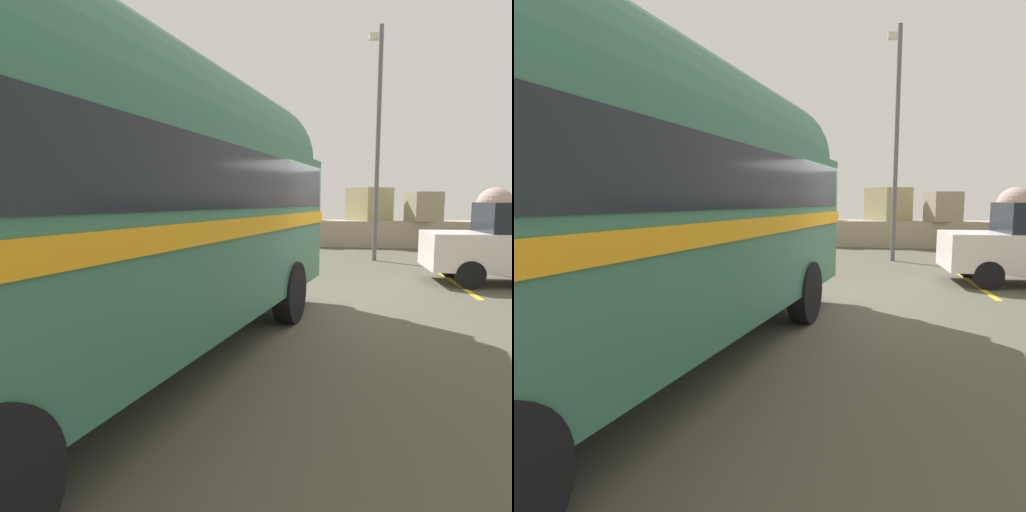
% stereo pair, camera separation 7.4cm
% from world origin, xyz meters
% --- Properties ---
extents(ground, '(32.00, 26.00, 0.02)m').
position_xyz_m(ground, '(0.00, 0.00, 0.01)').
color(ground, '#504D40').
extents(breakwater, '(31.36, 2.47, 2.49)m').
position_xyz_m(breakwater, '(0.36, 11.77, 0.80)').
color(breakwater, '#A0937D').
rests_on(breakwater, ground).
extents(vintage_coach, '(4.08, 8.89, 3.70)m').
position_xyz_m(vintage_coach, '(-1.77, -3.14, 2.05)').
color(vintage_coach, black).
rests_on(vintage_coach, ground).
extents(lamp_post, '(0.44, 0.88, 7.21)m').
position_xyz_m(lamp_post, '(1.82, 6.99, 4.02)').
color(lamp_post, '#5B5B60').
rests_on(lamp_post, ground).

